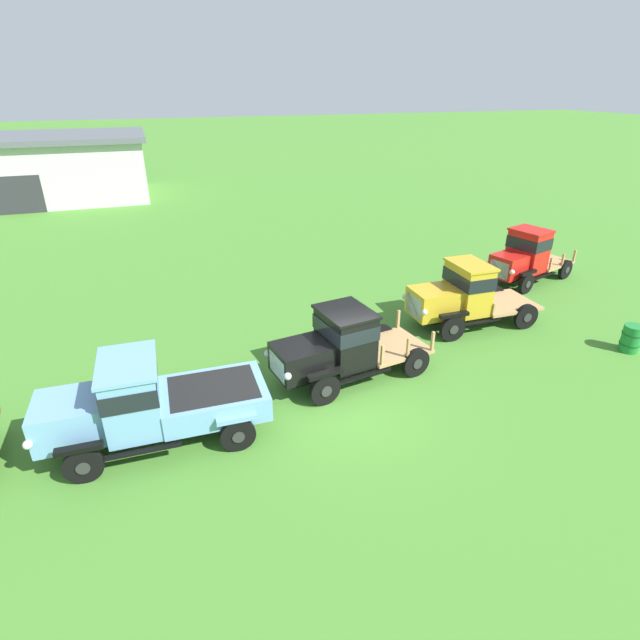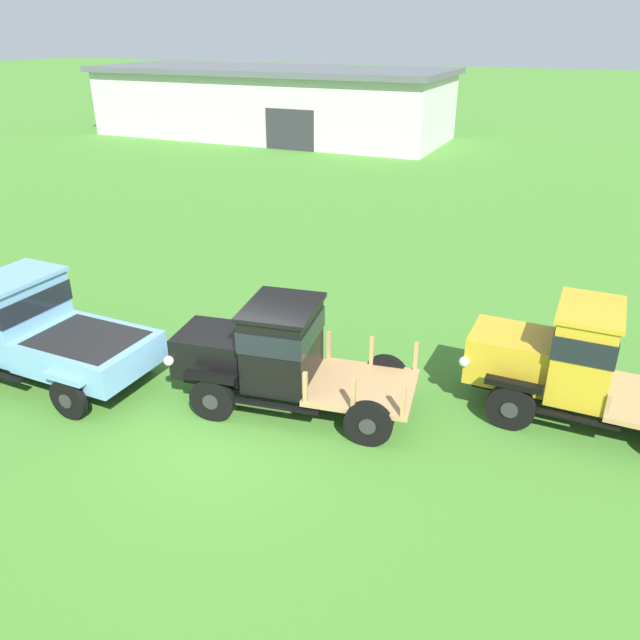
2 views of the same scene
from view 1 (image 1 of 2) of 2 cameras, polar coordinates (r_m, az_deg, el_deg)
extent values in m
plane|color=#47842D|center=(13.68, 3.27, -9.38)|extent=(240.00, 240.00, 0.00)
cube|color=#2D2D33|center=(38.43, -31.45, 12.06)|extent=(3.20, 0.08, 2.40)
cylinder|color=black|center=(12.20, -25.43, -14.84)|extent=(0.84, 0.16, 0.84)
cylinder|color=#2D2D2D|center=(12.13, -25.46, -15.09)|extent=(0.29, 0.04, 0.29)
cylinder|color=black|center=(13.83, -24.68, -9.49)|extent=(0.84, 0.16, 0.84)
cylinder|color=#2D2D2D|center=(13.91, -24.65, -9.29)|extent=(0.29, 0.04, 0.29)
cylinder|color=black|center=(12.03, -9.36, -12.85)|extent=(0.84, 0.16, 0.84)
cylinder|color=#2D2D2D|center=(11.97, -9.29, -13.10)|extent=(0.29, 0.04, 0.29)
cylinder|color=black|center=(13.69, -10.81, -7.70)|extent=(0.84, 0.16, 0.84)
cylinder|color=#2D2D2D|center=(13.76, -10.86, -7.51)|extent=(0.29, 0.04, 0.29)
cube|color=black|center=(12.77, -17.93, -10.90)|extent=(4.79, 1.23, 0.12)
cube|color=#70A3D1|center=(12.71, -26.55, -9.95)|extent=(1.56, 1.46, 0.91)
cube|color=silver|center=(12.90, -29.75, -10.43)|extent=(0.08, 1.13, 0.68)
sphere|color=silver|center=(12.25, -30.43, -12.21)|extent=(0.20, 0.20, 0.20)
sphere|color=silver|center=(13.50, -29.34, -8.35)|extent=(0.20, 0.20, 0.20)
cube|color=black|center=(11.92, -25.86, -13.10)|extent=(0.97, 0.22, 0.12)
cube|color=black|center=(13.59, -25.04, -7.86)|extent=(0.97, 0.22, 0.12)
cube|color=#70A3D1|center=(12.34, -20.68, -8.00)|extent=(1.21, 1.83, 1.57)
cube|color=black|center=(12.16, -20.94, -6.61)|extent=(1.25, 1.87, 0.44)
cube|color=#70A3D1|center=(11.93, -21.29, -4.68)|extent=(1.32, 1.91, 0.08)
cube|color=black|center=(12.01, -19.52, -13.94)|extent=(1.64, 0.18, 0.05)
cube|color=black|center=(13.64, -19.58, -8.73)|extent=(1.64, 0.18, 0.05)
cube|color=#70A3D1|center=(12.57, -11.99, -8.69)|extent=(2.53, 1.94, 0.62)
cube|color=black|center=(12.41, -12.11, -7.62)|extent=(2.12, 1.64, 0.06)
cube|color=#70A3D1|center=(11.75, -9.53, -11.06)|extent=(0.92, 0.22, 0.12)
cube|color=#70A3D1|center=(13.44, -10.97, -6.04)|extent=(0.92, 0.22, 0.12)
cylinder|color=black|center=(13.36, 0.56, -7.98)|extent=(0.90, 0.29, 0.88)
cylinder|color=#2D2D2D|center=(13.29, 0.76, -8.18)|extent=(0.31, 0.08, 0.31)
cylinder|color=black|center=(14.71, -2.75, -4.58)|extent=(0.90, 0.29, 0.88)
cylinder|color=#2D2D2D|center=(14.79, -2.91, -4.42)|extent=(0.31, 0.08, 0.31)
cylinder|color=black|center=(14.83, 10.89, -4.81)|extent=(0.90, 0.29, 0.88)
cylinder|color=#2D2D2D|center=(14.76, 11.12, -4.97)|extent=(0.31, 0.08, 0.31)
cylinder|color=black|center=(16.05, 7.01, -2.01)|extent=(0.90, 0.29, 0.88)
cylinder|color=#2D2D2D|center=(16.12, 6.82, -1.87)|extent=(0.31, 0.08, 0.31)
cube|color=black|center=(14.56, 3.61, -4.59)|extent=(4.41, 1.61, 0.12)
cube|color=black|center=(13.65, -2.05, -4.44)|extent=(1.68, 1.46, 0.83)
cube|color=silver|center=(13.42, -4.85, -5.31)|extent=(0.21, 0.98, 0.63)
sphere|color=silver|center=(12.86, -3.70, -6.44)|extent=(0.20, 0.20, 0.20)
sphere|color=silver|center=(13.92, -6.00, -3.84)|extent=(0.20, 0.20, 0.20)
cube|color=black|center=(13.10, 0.57, -6.19)|extent=(1.03, 0.35, 0.12)
cube|color=black|center=(14.47, -2.79, -2.90)|extent=(1.03, 0.35, 0.12)
cube|color=black|center=(14.06, 2.91, -1.97)|extent=(1.43, 1.73, 1.49)
cube|color=black|center=(13.91, 2.94, -0.75)|extent=(1.48, 1.77, 0.42)
cube|color=black|center=(13.71, 2.98, 0.94)|extent=(1.56, 1.82, 0.08)
cube|color=black|center=(13.89, 5.11, -6.36)|extent=(1.69, 0.39, 0.05)
cube|color=black|center=(15.17, 1.55, -3.29)|extent=(1.69, 0.39, 0.05)
cube|color=tan|center=(15.18, 8.02, -2.98)|extent=(2.21, 2.05, 0.10)
cube|color=tan|center=(13.95, 7.14, -4.01)|extent=(0.09, 0.09, 0.61)
cube|color=tan|center=(15.19, 3.53, -1.24)|extent=(0.09, 0.09, 0.61)
cube|color=tan|center=(14.42, 10.04, -3.16)|extent=(0.09, 0.09, 0.61)
cube|color=tan|center=(15.62, 6.31, -0.55)|extent=(0.09, 0.09, 0.61)
cube|color=tan|center=(14.94, 12.74, -2.36)|extent=(0.09, 0.09, 0.61)
cube|color=tan|center=(16.10, 8.93, 0.11)|extent=(0.09, 0.09, 0.61)
cylinder|color=black|center=(17.06, 14.90, -0.95)|extent=(0.90, 0.18, 0.90)
cylinder|color=#2D2D2D|center=(16.99, 15.08, -1.09)|extent=(0.32, 0.03, 0.31)
cylinder|color=black|center=(18.46, 11.89, 1.47)|extent=(0.90, 0.18, 0.90)
cylinder|color=#2D2D2D|center=(18.54, 11.74, 1.59)|extent=(0.32, 0.03, 0.31)
cylinder|color=black|center=(18.74, 22.45, 0.36)|extent=(0.90, 0.18, 0.90)
cylinder|color=#2D2D2D|center=(18.68, 22.64, 0.24)|extent=(0.32, 0.03, 0.31)
cylinder|color=black|center=(20.03, 19.19, 2.50)|extent=(0.90, 0.18, 0.90)
cylinder|color=#2D2D2D|center=(20.10, 19.02, 2.61)|extent=(0.32, 0.03, 0.31)
cube|color=black|center=(18.42, 16.91, 1.09)|extent=(4.30, 1.08, 0.12)
cube|color=gold|center=(17.39, 12.89, 2.01)|extent=(1.55, 1.31, 0.93)
cube|color=silver|center=(17.06, 10.74, 1.57)|extent=(0.08, 1.01, 0.70)
sphere|color=silver|center=(16.49, 11.86, 0.85)|extent=(0.20, 0.20, 0.20)
sphere|color=silver|center=(17.58, 9.67, 2.65)|extent=(0.20, 0.20, 0.20)
cube|color=black|center=(16.85, 15.09, 0.57)|extent=(1.04, 0.22, 0.12)
cube|color=black|center=(18.27, 12.03, 2.90)|extent=(1.04, 0.22, 0.12)
cube|color=gold|center=(17.93, 16.52, 3.53)|extent=(1.05, 1.63, 1.63)
cube|color=black|center=(17.80, 16.66, 4.62)|extent=(1.09, 1.67, 0.46)
cube|color=gold|center=(17.64, 16.86, 6.10)|extent=(1.15, 1.71, 0.08)
cube|color=black|center=(17.67, 18.03, -0.20)|extent=(1.43, 0.16, 0.05)
cube|color=black|center=(19.00, 14.95, 2.05)|extent=(1.43, 0.16, 0.05)
cube|color=tan|center=(19.11, 20.11, 1.88)|extent=(2.13, 1.91, 0.10)
cube|color=tan|center=(18.44, 17.73, 2.16)|extent=(0.11, 1.75, 0.44)
cylinder|color=black|center=(21.93, 22.48, 3.86)|extent=(0.85, 0.40, 0.84)
cylinder|color=#2D2D2D|center=(21.88, 22.70, 3.77)|extent=(0.29, 0.11, 0.29)
cylinder|color=black|center=(22.72, 19.18, 5.13)|extent=(0.85, 0.40, 0.84)
cylinder|color=#2D2D2D|center=(22.78, 18.98, 5.21)|extent=(0.29, 0.11, 0.29)
cylinder|color=black|center=(24.35, 26.22, 5.21)|extent=(0.85, 0.40, 0.84)
cylinder|color=#2D2D2D|center=(24.30, 26.42, 5.14)|extent=(0.29, 0.11, 0.29)
cylinder|color=black|center=(25.06, 23.12, 6.34)|extent=(0.85, 0.40, 0.84)
cylinder|color=#2D2D2D|center=(25.11, 22.93, 6.41)|extent=(0.29, 0.11, 0.29)
cube|color=black|center=(23.42, 22.78, 5.34)|extent=(4.18, 2.00, 0.12)
cube|color=red|center=(21.97, 20.75, 5.85)|extent=(1.55, 1.43, 0.91)
cube|color=silver|center=(21.50, 19.80, 5.46)|extent=(0.31, 0.85, 0.68)
sphere|color=silver|center=(21.16, 21.10, 5.14)|extent=(0.20, 0.20, 0.20)
sphere|color=silver|center=(21.78, 18.55, 6.09)|extent=(0.20, 0.20, 0.20)
cube|color=black|center=(21.78, 22.69, 5.00)|extent=(0.98, 0.47, 0.12)
cube|color=black|center=(22.58, 19.35, 6.24)|extent=(0.98, 0.47, 0.12)
cube|color=red|center=(22.83, 22.64, 7.30)|extent=(1.47, 1.66, 1.69)
cube|color=black|center=(22.73, 22.80, 8.20)|extent=(1.52, 1.70, 0.47)
cube|color=red|center=(22.60, 23.01, 9.42)|extent=(1.59, 1.75, 0.08)
cube|color=black|center=(22.84, 24.01, 4.57)|extent=(1.53, 0.58, 0.05)
cube|color=black|center=(23.58, 20.84, 5.75)|extent=(1.53, 0.58, 0.05)
cube|color=tan|center=(24.38, 24.36, 6.08)|extent=(2.42, 2.11, 0.10)
cube|color=tan|center=(23.17, 24.87, 5.85)|extent=(0.10, 0.10, 0.52)
cube|color=tan|center=(23.88, 21.81, 6.95)|extent=(0.10, 0.10, 0.52)
cube|color=tan|center=(23.95, 26.01, 6.22)|extent=(0.10, 0.10, 0.52)
cube|color=tan|center=(24.64, 23.01, 7.29)|extent=(0.10, 0.10, 0.52)
cube|color=tan|center=(24.74, 27.08, 6.57)|extent=(0.10, 0.10, 0.52)
cube|color=tan|center=(25.42, 24.14, 7.60)|extent=(0.10, 0.10, 0.52)
cylinder|color=#1E7F33|center=(18.71, 32.00, -1.80)|extent=(0.58, 0.58, 0.89)
cylinder|color=#124C1E|center=(18.64, 32.12, -1.31)|extent=(0.61, 0.61, 0.03)
cylinder|color=#124C1E|center=(18.78, 31.87, -2.28)|extent=(0.61, 0.61, 0.03)
camera|label=2|loc=(10.03, 58.91, 7.78)|focal=35.00mm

